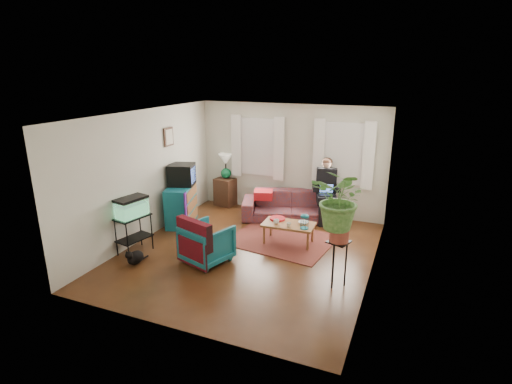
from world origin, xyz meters
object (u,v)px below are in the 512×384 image
at_px(sofa, 291,201).
at_px(side_table, 226,191).
at_px(armchair, 207,241).
at_px(plant_stand, 337,263).
at_px(coffee_table, 288,233).
at_px(aquarium_stand, 134,234).
at_px(dresser, 181,205).

height_order(sofa, side_table, sofa).
distance_m(armchair, plant_stand, 2.34).
xyz_separation_m(sofa, coffee_table, (0.38, -1.32, -0.22)).
xyz_separation_m(aquarium_stand, coffee_table, (2.57, 1.51, -0.15)).
bearing_deg(armchair, coffee_table, -112.21).
bearing_deg(coffee_table, aquarium_stand, -151.77).
bearing_deg(sofa, aquarium_stand, -146.05).
xyz_separation_m(armchair, plant_stand, (2.34, 0.05, -0.00)).
height_order(armchair, coffee_table, armchair).
bearing_deg(side_table, aquarium_stand, -96.28).
relative_size(side_table, armchair, 0.90).
relative_size(sofa, dresser, 2.25).
relative_size(sofa, aquarium_stand, 3.05).
distance_m(side_table, armchair, 3.18).
bearing_deg(coffee_table, dresser, 175.57).
height_order(dresser, aquarium_stand, dresser).
distance_m(side_table, plant_stand, 4.52).
xyz_separation_m(side_table, plant_stand, (3.44, -2.93, 0.04)).
xyz_separation_m(dresser, plant_stand, (3.78, -1.36, -0.05)).
height_order(side_table, plant_stand, plant_stand).
distance_m(dresser, armchair, 2.02).
distance_m(sofa, plant_stand, 3.04).
relative_size(armchair, plant_stand, 1.01).
xyz_separation_m(side_table, coffee_table, (2.22, -1.67, -0.14)).
distance_m(aquarium_stand, coffee_table, 2.98).
bearing_deg(plant_stand, sofa, 121.84).
bearing_deg(aquarium_stand, dresser, 101.27).
relative_size(side_table, plant_stand, 0.90).
bearing_deg(sofa, side_table, 150.90).
xyz_separation_m(side_table, dresser, (-0.34, -1.57, 0.09)).
bearing_deg(side_table, coffee_table, -37.03).
height_order(side_table, armchair, armchair).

